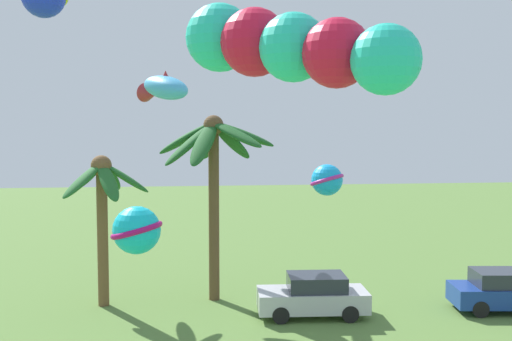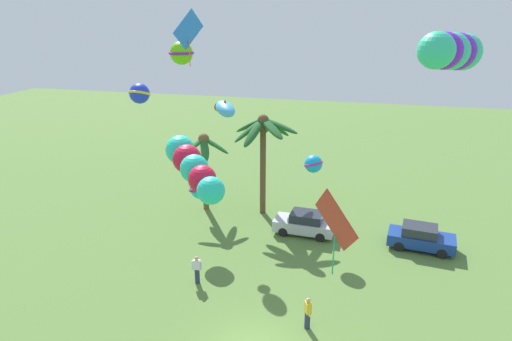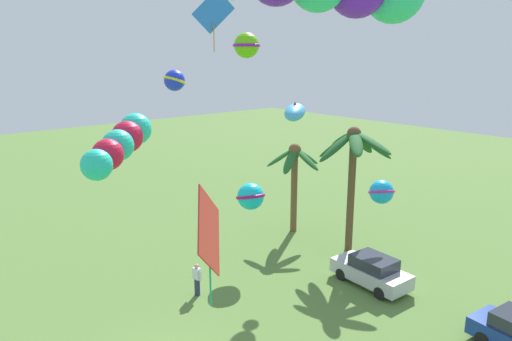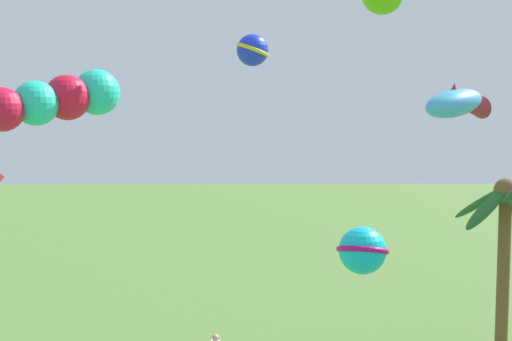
{
  "view_description": "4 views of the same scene",
  "coord_description": "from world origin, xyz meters",
  "px_view_note": "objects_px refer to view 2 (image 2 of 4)",
  "views": [
    {
      "loc": [
        -4.09,
        -9.32,
        6.78
      ],
      "look_at": [
        -2.28,
        5.95,
        5.67
      ],
      "focal_mm": 42.38,
      "sensor_mm": 36.0,
      "label": 1
    },
    {
      "loc": [
        3.86,
        -14.82,
        13.55
      ],
      "look_at": [
        -1.55,
        6.46,
        5.91
      ],
      "focal_mm": 31.44,
      "sensor_mm": 36.0,
      "label": 2
    },
    {
      "loc": [
        12.88,
        -6.57,
        11.13
      ],
      "look_at": [
        -2.46,
        6.55,
        6.08
      ],
      "focal_mm": 33.03,
      "sensor_mm": 36.0,
      "label": 3
    },
    {
      "loc": [
        13.23,
        5.35,
        7.69
      ],
      "look_at": [
        -2.48,
        5.55,
        6.38
      ],
      "focal_mm": 44.61,
      "sensor_mm": 36.0,
      "label": 4
    }
  ],
  "objects_px": {
    "kite_ball_3": "(139,93)",
    "kite_ball_2": "(202,187)",
    "spectator_1": "(308,313)",
    "kite_ball_7": "(313,164)",
    "spectator_0": "(197,269)",
    "kite_diamond_5": "(336,222)",
    "kite_ball_1": "(181,53)",
    "parked_car_1": "(421,237)",
    "kite_tube_6": "(192,166)",
    "kite_fish_4": "(225,109)",
    "kite_diamond_8": "(188,30)",
    "kite_tube_0": "(453,51)",
    "parked_car_0": "(305,223)",
    "palm_tree_0": "(263,136)",
    "palm_tree_1": "(205,154)"
  },
  "relations": [
    {
      "from": "kite_fish_4",
      "to": "parked_car_0",
      "type": "bearing_deg",
      "value": 2.67
    },
    {
      "from": "kite_ball_3",
      "to": "kite_ball_2",
      "type": "bearing_deg",
      "value": 61.3
    },
    {
      "from": "kite_tube_0",
      "to": "kite_diamond_5",
      "type": "distance_m",
      "value": 6.88
    },
    {
      "from": "palm_tree_1",
      "to": "kite_tube_6",
      "type": "distance_m",
      "value": 14.72
    },
    {
      "from": "palm_tree_0",
      "to": "spectator_1",
      "type": "xyz_separation_m",
      "value": [
        4.89,
        -11.82,
        -4.92
      ]
    },
    {
      "from": "kite_ball_2",
      "to": "kite_diamond_8",
      "type": "xyz_separation_m",
      "value": [
        0.76,
        -2.72,
        9.15
      ]
    },
    {
      "from": "kite_ball_2",
      "to": "palm_tree_0",
      "type": "bearing_deg",
      "value": 63.91
    },
    {
      "from": "palm_tree_1",
      "to": "spectator_1",
      "type": "distance_m",
      "value": 15.1
    },
    {
      "from": "kite_tube_0",
      "to": "kite_fish_4",
      "type": "distance_m",
      "value": 15.79
    },
    {
      "from": "parked_car_0",
      "to": "kite_fish_4",
      "type": "relative_size",
      "value": 1.59
    },
    {
      "from": "kite_diamond_5",
      "to": "kite_tube_6",
      "type": "bearing_deg",
      "value": 178.35
    },
    {
      "from": "spectator_1",
      "to": "kite_ball_2",
      "type": "height_order",
      "value": "kite_ball_2"
    },
    {
      "from": "parked_car_0",
      "to": "kite_diamond_5",
      "type": "relative_size",
      "value": 1.15
    },
    {
      "from": "kite_ball_2",
      "to": "kite_diamond_8",
      "type": "relative_size",
      "value": 0.73
    },
    {
      "from": "palm_tree_0",
      "to": "kite_fish_4",
      "type": "height_order",
      "value": "kite_fish_4"
    },
    {
      "from": "parked_car_1",
      "to": "kite_ball_2",
      "type": "bearing_deg",
      "value": -169.18
    },
    {
      "from": "palm_tree_0",
      "to": "kite_diamond_5",
      "type": "xyz_separation_m",
      "value": [
        5.99,
        -13.87,
        0.73
      ]
    },
    {
      "from": "parked_car_1",
      "to": "kite_ball_2",
      "type": "xyz_separation_m",
      "value": [
        -13.11,
        -2.51,
        2.96
      ]
    },
    {
      "from": "kite_tube_6",
      "to": "kite_ball_7",
      "type": "distance_m",
      "value": 11.89
    },
    {
      "from": "kite_fish_4",
      "to": "kite_diamond_8",
      "type": "height_order",
      "value": "kite_diamond_8"
    },
    {
      "from": "kite_ball_3",
      "to": "kite_diamond_5",
      "type": "distance_m",
      "value": 12.13
    },
    {
      "from": "spectator_0",
      "to": "kite_ball_1",
      "type": "xyz_separation_m",
      "value": [
        -2.43,
        5.08,
        10.7
      ]
    },
    {
      "from": "parked_car_1",
      "to": "kite_ball_7",
      "type": "height_order",
      "value": "kite_ball_7"
    },
    {
      "from": "parked_car_1",
      "to": "kite_tube_0",
      "type": "height_order",
      "value": "kite_tube_0"
    },
    {
      "from": "parked_car_0",
      "to": "kite_fish_4",
      "type": "distance_m",
      "value": 9.01
    },
    {
      "from": "spectator_0",
      "to": "kite_diamond_5",
      "type": "relative_size",
      "value": 0.46
    },
    {
      "from": "kite_ball_1",
      "to": "kite_diamond_5",
      "type": "distance_m",
      "value": 14.4
    },
    {
      "from": "parked_car_0",
      "to": "kite_tube_6",
      "type": "xyz_separation_m",
      "value": [
        -2.96,
        -11.18,
        7.32
      ]
    },
    {
      "from": "parked_car_1",
      "to": "kite_ball_1",
      "type": "height_order",
      "value": "kite_ball_1"
    },
    {
      "from": "parked_car_1",
      "to": "spectator_0",
      "type": "distance_m",
      "value": 13.69
    },
    {
      "from": "kite_ball_2",
      "to": "parked_car_1",
      "type": "bearing_deg",
      "value": 10.82
    },
    {
      "from": "parked_car_1",
      "to": "kite_diamond_5",
      "type": "xyz_separation_m",
      "value": [
        -4.55,
        -11.11,
        5.71
      ]
    },
    {
      "from": "spectator_1",
      "to": "kite_ball_7",
      "type": "distance_m",
      "value": 10.02
    },
    {
      "from": "kite_fish_4",
      "to": "kite_tube_6",
      "type": "relative_size",
      "value": 0.71
    },
    {
      "from": "parked_car_0",
      "to": "kite_tube_0",
      "type": "distance_m",
      "value": 16.84
    },
    {
      "from": "kite_ball_7",
      "to": "kite_fish_4",
      "type": "bearing_deg",
      "value": -179.69
    },
    {
      "from": "spectator_0",
      "to": "kite_tube_0",
      "type": "distance_m",
      "value": 16.11
    },
    {
      "from": "palm_tree_0",
      "to": "palm_tree_1",
      "type": "bearing_deg",
      "value": -176.2
    },
    {
      "from": "kite_ball_1",
      "to": "kite_ball_2",
      "type": "xyz_separation_m",
      "value": [
        1.16,
        -0.72,
        -7.8
      ]
    },
    {
      "from": "parked_car_0",
      "to": "spectator_0",
      "type": "bearing_deg",
      "value": -123.6
    },
    {
      "from": "palm_tree_0",
      "to": "spectator_1",
      "type": "bearing_deg",
      "value": -67.5
    },
    {
      "from": "spectator_0",
      "to": "palm_tree_1",
      "type": "bearing_deg",
      "value": 107.33
    },
    {
      "from": "palm_tree_0",
      "to": "kite_ball_2",
      "type": "relative_size",
      "value": 3.69
    },
    {
      "from": "kite_tube_0",
      "to": "kite_ball_7",
      "type": "height_order",
      "value": "kite_tube_0"
    },
    {
      "from": "kite_ball_2",
      "to": "kite_ball_7",
      "type": "relative_size",
      "value": 1.17
    },
    {
      "from": "parked_car_0",
      "to": "kite_ball_3",
      "type": "distance_m",
      "value": 13.39
    },
    {
      "from": "palm_tree_0",
      "to": "parked_car_0",
      "type": "bearing_deg",
      "value": -36.66
    },
    {
      "from": "kite_diamond_5",
      "to": "parked_car_1",
      "type": "bearing_deg",
      "value": 67.74
    },
    {
      "from": "kite_ball_3",
      "to": "kite_ball_7",
      "type": "bearing_deg",
      "value": 35.34
    },
    {
      "from": "kite_ball_7",
      "to": "kite_diamond_8",
      "type": "distance_m",
      "value": 11.05
    }
  ]
}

